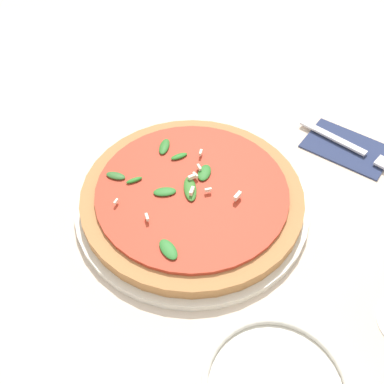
% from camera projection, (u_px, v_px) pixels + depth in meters
% --- Properties ---
extents(ground_plane, '(6.00, 6.00, 0.00)m').
position_uv_depth(ground_plane, '(185.00, 216.00, 0.65)').
color(ground_plane, beige).
extents(pizza_arugula_main, '(0.34, 0.34, 0.05)m').
position_uv_depth(pizza_arugula_main, '(192.00, 198.00, 0.65)').
color(pizza_arugula_main, silver).
rests_on(pizza_arugula_main, ground_plane).
extents(napkin, '(0.15, 0.11, 0.01)m').
position_uv_depth(napkin, '(347.00, 147.00, 0.74)').
color(napkin, navy).
rests_on(napkin, ground_plane).
extents(fork, '(0.19, 0.03, 0.00)m').
position_uv_depth(fork, '(352.00, 147.00, 0.73)').
color(fork, silver).
rests_on(fork, ground_plane).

